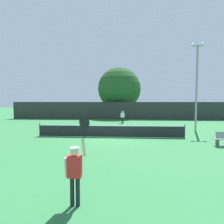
# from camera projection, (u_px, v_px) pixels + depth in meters

# --- Properties ---
(ground_plane) EXTENTS (120.00, 120.00, 0.00)m
(ground_plane) POSITION_uv_depth(u_px,v_px,m) (110.00, 137.00, 15.27)
(ground_plane) COLOR #2D723D
(tennis_net) EXTENTS (11.86, 0.08, 1.07)m
(tennis_net) POSITION_uv_depth(u_px,v_px,m) (110.00, 131.00, 15.24)
(tennis_net) COLOR #232328
(tennis_net) RESTS_ON ground
(perimeter_fence) EXTENTS (33.77, 0.12, 2.73)m
(perimeter_fence) POSITION_uv_depth(u_px,v_px,m) (117.00, 111.00, 29.52)
(perimeter_fence) COLOR #2D332D
(perimeter_fence) RESTS_ON ground
(player_serving) EXTENTS (0.68, 0.40, 2.52)m
(player_serving) POSITION_uv_depth(u_px,v_px,m) (75.00, 167.00, 5.24)
(player_serving) COLOR red
(player_serving) RESTS_ON ground
(player_receiving) EXTENTS (0.57, 0.23, 1.56)m
(player_receiving) POSITION_uv_depth(u_px,v_px,m) (123.00, 116.00, 24.35)
(player_receiving) COLOR white
(player_receiving) RESTS_ON ground
(tennis_ball) EXTENTS (0.07, 0.07, 0.07)m
(tennis_ball) POSITION_uv_depth(u_px,v_px,m) (86.00, 145.00, 12.40)
(tennis_ball) COLOR #CCE033
(tennis_ball) RESTS_ON ground
(light_pole) EXTENTS (1.18, 0.28, 8.40)m
(light_pole) POSITION_uv_depth(u_px,v_px,m) (197.00, 82.00, 17.98)
(light_pole) COLOR gray
(light_pole) RESTS_ON ground
(large_tree) EXTENTS (7.58, 7.58, 8.82)m
(large_tree) POSITION_uv_depth(u_px,v_px,m) (119.00, 89.00, 33.35)
(large_tree) COLOR brown
(large_tree) RESTS_ON ground
(parked_car_near) EXTENTS (2.20, 4.33, 1.69)m
(parked_car_near) POSITION_uv_depth(u_px,v_px,m) (77.00, 111.00, 38.06)
(parked_car_near) COLOR black
(parked_car_near) RESTS_ON ground
(parked_car_mid) EXTENTS (2.06, 4.27, 1.69)m
(parked_car_mid) POSITION_uv_depth(u_px,v_px,m) (106.00, 111.00, 37.70)
(parked_car_mid) COLOR black
(parked_car_mid) RESTS_ON ground
(parked_car_far) EXTENTS (2.04, 4.26, 1.69)m
(parked_car_far) POSITION_uv_depth(u_px,v_px,m) (169.00, 112.00, 35.36)
(parked_car_far) COLOR white
(parked_car_far) RESTS_ON ground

